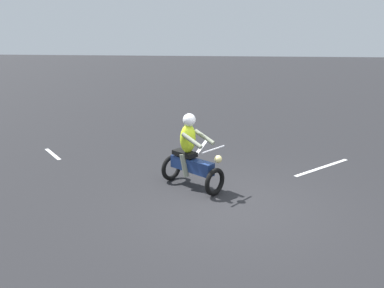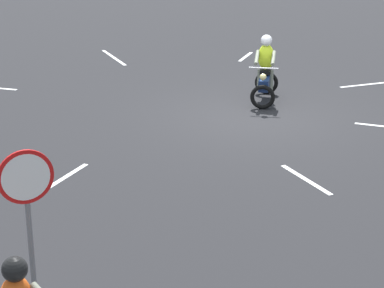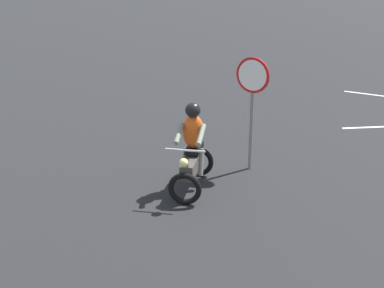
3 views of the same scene
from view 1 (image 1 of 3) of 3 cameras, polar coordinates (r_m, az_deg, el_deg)
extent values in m
plane|color=black|center=(7.56, 6.07, -9.33)|extent=(120.00, 120.00, 0.00)
torus|color=black|center=(7.89, 3.49, -5.78)|extent=(0.55, 0.42, 0.60)
torus|color=black|center=(8.71, -3.15, -3.63)|extent=(0.55, 0.42, 0.60)
cube|color=navy|center=(8.21, 0.00, -3.22)|extent=(0.82, 1.04, 0.28)
cube|color=black|center=(8.29, -1.12, -1.44)|extent=(0.53, 0.61, 0.10)
cylinder|color=silver|center=(7.69, 3.29, -0.84)|extent=(0.60, 0.43, 0.04)
sphere|color=#F2E08C|center=(7.67, 4.02, -2.31)|extent=(0.22, 0.22, 0.16)
ellipsoid|color=#CCEA26|center=(8.12, -0.62, 0.84)|extent=(0.49, 0.46, 0.64)
cylinder|color=slate|center=(7.77, -0.02, 0.52)|extent=(0.38, 0.50, 0.27)
cylinder|color=slate|center=(8.06, 1.91, 1.07)|extent=(0.38, 0.50, 0.27)
cylinder|color=slate|center=(8.18, -1.18, -3.30)|extent=(0.24, 0.27, 0.51)
cylinder|color=slate|center=(8.37, 0.15, -2.84)|extent=(0.24, 0.27, 0.51)
sphere|color=white|center=(7.99, -0.42, 3.69)|extent=(0.39, 0.39, 0.28)
cube|color=silver|center=(10.18, 19.25, -3.37)|extent=(1.59, 1.60, 0.01)
cube|color=silver|center=(11.51, 1.61, -0.25)|extent=(1.70, 0.25, 0.01)
cube|color=silver|center=(11.40, -20.46, -1.44)|extent=(0.97, 0.94, 0.01)
camera|label=2|loc=(14.55, 106.06, 4.66)|focal=70.00mm
camera|label=3|loc=(15.76, 82.13, 6.01)|focal=50.00mm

